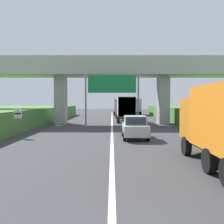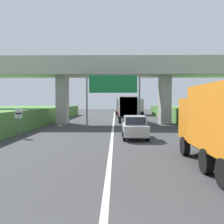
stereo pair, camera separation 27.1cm
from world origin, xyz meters
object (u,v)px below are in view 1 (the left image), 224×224
Objects in this scene: truck_green at (119,106)px; truck_white at (126,108)px; overhead_highway_sign at (112,88)px; construction_barrel_2 at (205,134)px; car_red at (121,113)px; truck_black at (134,106)px; car_silver at (135,127)px; speed_limit_sign at (18,118)px.

truck_green and truck_white have the same top height.
truck_green is (1.57, 28.12, -2.36)m from overhead_highway_sign.
car_red is at bearing 100.57° from construction_barrel_2.
construction_barrel_2 is (1.71, -37.27, -1.47)m from truck_black.
truck_green is 8.11× the size of construction_barrel_2.
construction_barrel_2 is (5.00, -37.83, -1.47)m from truck_green.
car_silver is at bearing -90.62° from truck_white.
speed_limit_sign is 0.31× the size of truck_black.
car_silver is (-3.14, -36.09, -1.08)m from truck_black.
truck_white is (0.33, -20.27, 0.00)m from truck_green.
truck_black reaches higher than car_silver.
truck_black reaches higher than car_red.
speed_limit_sign is 0.54× the size of car_silver.
construction_barrel_2 is (4.67, -17.56, -1.47)m from truck_white.
overhead_highway_sign is 0.81× the size of truck_green.
truck_black reaches higher than construction_barrel_2.
overhead_highway_sign is at bearing -95.13° from car_red.
truck_white is at bearing 59.04° from speed_limit_sign.
truck_black is (2.96, 19.72, 0.00)m from truck_white.
car_red is at bearing 90.38° from car_silver.
overhead_highway_sign is at bearing -99.99° from truck_black.
speed_limit_sign is 14.16m from construction_barrel_2.
construction_barrel_2 is at bearing -13.74° from car_silver.
truck_green reaches higher than car_silver.
overhead_highway_sign is at bearing 124.06° from construction_barrel_2.
truck_white is 16.41m from car_silver.
car_silver is 25.72m from car_red.
truck_green is at bearing 90.23° from car_silver.
truck_green is 1.78× the size of car_red.
overhead_highway_sign is at bearing -93.19° from truck_green.
truck_green is 3.33m from truck_black.
speed_limit_sign is at bearing -134.08° from overhead_highway_sign.
truck_black is at bearing 92.63° from construction_barrel_2.
truck_black is (3.29, -0.56, 0.00)m from truck_green.
overhead_highway_sign is 6.53× the size of construction_barrel_2.
car_silver is 4.56× the size of construction_barrel_2.
truck_white is 9.42m from car_red.
car_red is (-0.17, 25.72, 0.00)m from car_silver.
truck_black is 37.34m from construction_barrel_2.
speed_limit_sign is 18.07m from truck_white.
overhead_highway_sign is 17.60m from car_red.
truck_green is 20.28m from truck_white.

